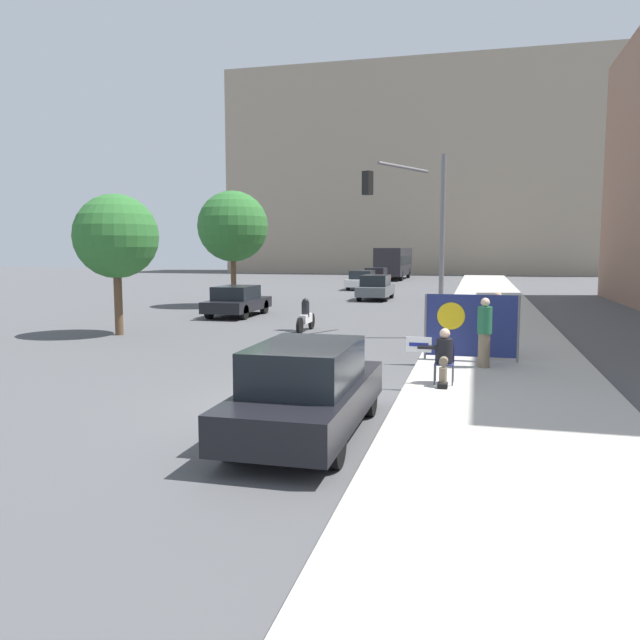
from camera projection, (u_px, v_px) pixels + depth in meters
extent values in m
plane|color=#4F4F51|center=(298.00, 409.00, 11.60)|extent=(160.00, 160.00, 0.00)
cube|color=#B7B2A8|center=(494.00, 321.00, 25.10)|extent=(4.21, 90.00, 0.16)
cube|color=gray|center=(438.00, 172.00, 78.00)|extent=(52.00, 12.00, 25.15)
cylinder|color=#474C56|center=(434.00, 375.00, 12.95)|extent=(0.03, 0.03, 0.41)
cylinder|color=#474C56|center=(453.00, 376.00, 12.86)|extent=(0.03, 0.03, 0.41)
cylinder|color=#474C56|center=(436.00, 372.00, 13.31)|extent=(0.03, 0.03, 0.41)
cylinder|color=#474C56|center=(453.00, 373.00, 13.22)|extent=(0.03, 0.03, 0.41)
cube|color=navy|center=(444.00, 364.00, 13.06)|extent=(0.40, 0.40, 0.02)
cube|color=navy|center=(445.00, 353.00, 13.22)|extent=(0.40, 0.02, 0.38)
cylinder|color=#756651|center=(444.00, 361.00, 12.89)|extent=(0.18, 0.42, 0.18)
cylinder|color=#756651|center=(443.00, 377.00, 12.73)|extent=(0.16, 0.16, 0.41)
cube|color=black|center=(443.00, 385.00, 12.69)|extent=(0.20, 0.28, 0.10)
cylinder|color=black|center=(444.00, 351.00, 13.06)|extent=(0.34, 0.34, 0.52)
sphere|color=beige|center=(445.00, 334.00, 13.02)|extent=(0.22, 0.22, 0.22)
cylinder|color=black|center=(428.00, 347.00, 13.05)|extent=(0.45, 0.09, 0.09)
cube|color=white|center=(419.00, 345.00, 13.10)|extent=(0.53, 0.02, 0.32)
cube|color=navy|center=(419.00, 345.00, 13.08)|extent=(0.40, 0.01, 0.08)
cylinder|color=#756651|center=(484.00, 350.00, 14.88)|extent=(0.28, 0.28, 0.81)
cylinder|color=#236642|center=(485.00, 320.00, 14.80)|extent=(0.34, 0.34, 0.64)
sphere|color=beige|center=(485.00, 302.00, 14.75)|extent=(0.21, 0.21, 0.21)
cylinder|color=black|center=(496.00, 339.00, 16.84)|extent=(0.28, 0.28, 0.82)
cylinder|color=black|center=(497.00, 312.00, 16.75)|extent=(0.34, 0.34, 0.65)
sphere|color=tan|center=(498.00, 296.00, 16.70)|extent=(0.21, 0.21, 0.21)
cylinder|color=slate|center=(425.00, 326.00, 16.01)|extent=(0.06, 0.06, 1.68)
cylinder|color=slate|center=(518.00, 329.00, 15.45)|extent=(0.06, 0.06, 1.68)
cube|color=navy|center=(471.00, 326.00, 15.73)|extent=(2.28, 0.02, 1.58)
cylinder|color=yellow|center=(451.00, 316.00, 15.80)|extent=(0.69, 0.01, 0.69)
cylinder|color=slate|center=(442.00, 245.00, 20.61)|extent=(0.16, 0.16, 5.90)
cylinder|color=slate|center=(404.00, 167.00, 21.29)|extent=(1.44, 2.80, 0.11)
cube|color=black|center=(368.00, 183.00, 22.32)|extent=(0.40, 0.40, 0.84)
sphere|color=green|center=(367.00, 191.00, 22.35)|extent=(0.18, 0.18, 0.18)
cube|color=black|center=(308.00, 401.00, 9.94)|extent=(1.71, 4.45, 0.57)
cube|color=black|center=(305.00, 365.00, 9.70)|extent=(1.47, 2.32, 0.66)
cylinder|color=black|center=(289.00, 394.00, 11.48)|extent=(0.22, 0.64, 0.64)
cylinder|color=black|center=(369.00, 398.00, 11.11)|extent=(0.22, 0.64, 0.64)
cylinder|color=black|center=(232.00, 437.00, 8.82)|extent=(0.22, 0.64, 0.64)
cylinder|color=black|center=(334.00, 445.00, 8.45)|extent=(0.22, 0.64, 0.64)
cube|color=black|center=(238.00, 305.00, 27.83)|extent=(1.81, 4.18, 0.49)
cube|color=black|center=(236.00, 293.00, 27.60)|extent=(1.56, 2.17, 0.60)
cylinder|color=black|center=(232.00, 306.00, 29.29)|extent=(0.22, 0.64, 0.64)
cylinder|color=black|center=(264.00, 307.00, 28.90)|extent=(0.22, 0.64, 0.64)
cylinder|color=black|center=(209.00, 311.00, 26.79)|extent=(0.22, 0.64, 0.64)
cylinder|color=black|center=(244.00, 312.00, 26.41)|extent=(0.22, 0.64, 0.64)
cube|color=#565B60|center=(376.00, 290.00, 36.95)|extent=(1.74, 4.28, 0.55)
cube|color=black|center=(375.00, 280.00, 36.72)|extent=(1.50, 2.22, 0.65)
cylinder|color=black|center=(367.00, 293.00, 38.44)|extent=(0.22, 0.64, 0.64)
cylinder|color=black|center=(392.00, 293.00, 38.06)|extent=(0.22, 0.64, 0.64)
cylinder|color=black|center=(359.00, 296.00, 35.88)|extent=(0.22, 0.64, 0.64)
cylinder|color=black|center=(385.00, 296.00, 35.51)|extent=(0.22, 0.64, 0.64)
cube|color=white|center=(363.00, 282.00, 46.53)|extent=(1.84, 4.52, 0.52)
cube|color=black|center=(362.00, 275.00, 46.29)|extent=(1.58, 2.35, 0.62)
cylinder|color=black|center=(355.00, 284.00, 48.10)|extent=(0.22, 0.64, 0.64)
cylinder|color=black|center=(376.00, 284.00, 47.70)|extent=(0.22, 0.64, 0.64)
cylinder|color=black|center=(348.00, 286.00, 45.40)|extent=(0.22, 0.64, 0.64)
cylinder|color=black|center=(370.00, 286.00, 45.00)|extent=(0.22, 0.64, 0.64)
cube|color=maroon|center=(376.00, 279.00, 52.22)|extent=(1.82, 4.58, 0.55)
cube|color=black|center=(376.00, 272.00, 51.98)|extent=(1.56, 2.38, 0.64)
cylinder|color=black|center=(370.00, 280.00, 53.81)|extent=(0.22, 0.64, 0.64)
cylinder|color=black|center=(388.00, 281.00, 53.42)|extent=(0.22, 0.64, 0.64)
cylinder|color=black|center=(364.00, 282.00, 51.08)|extent=(0.22, 0.64, 0.64)
cylinder|color=black|center=(383.00, 282.00, 50.69)|extent=(0.22, 0.64, 0.64)
cube|color=#232328|center=(394.00, 262.00, 62.23)|extent=(2.53, 10.18, 2.66)
cube|color=black|center=(394.00, 260.00, 62.21)|extent=(2.55, 9.68, 0.87)
cylinder|color=black|center=(387.00, 273.00, 65.69)|extent=(0.30, 1.04, 1.04)
cylinder|color=black|center=(408.00, 273.00, 65.14)|extent=(0.30, 1.04, 1.04)
cylinder|color=black|center=(378.00, 275.00, 59.60)|extent=(0.30, 1.04, 1.04)
cylinder|color=black|center=(401.00, 275.00, 59.06)|extent=(0.30, 1.04, 1.04)
cube|color=white|center=(306.00, 318.00, 22.52)|extent=(0.24, 0.95, 0.32)
cylinder|color=black|center=(305.00, 309.00, 22.44)|extent=(0.28, 0.28, 0.54)
sphere|color=black|center=(305.00, 302.00, 22.41)|extent=(0.24, 0.24, 0.24)
cylinder|color=black|center=(312.00, 321.00, 23.31)|extent=(0.10, 0.60, 0.60)
cylinder|color=black|center=(300.00, 326.00, 21.78)|extent=(0.10, 0.60, 0.60)
cylinder|color=brown|center=(118.00, 301.00, 21.59)|extent=(0.28, 0.28, 2.41)
sphere|color=#2D6B2D|center=(116.00, 236.00, 21.35)|extent=(2.88, 2.88, 2.88)
cylinder|color=brown|center=(234.00, 279.00, 32.53)|extent=(0.28, 0.28, 2.88)
sphere|color=#2D6B2D|center=(233.00, 226.00, 32.22)|extent=(3.65, 3.65, 3.65)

